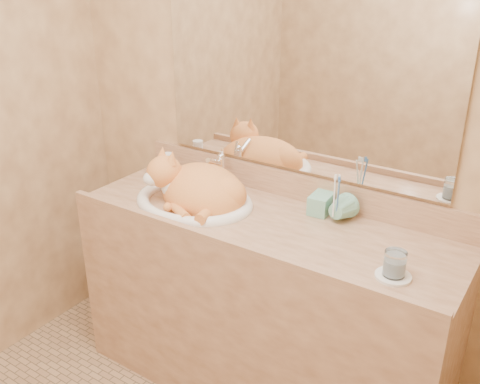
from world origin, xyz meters
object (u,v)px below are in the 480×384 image
Objects in this scene: vanity_counter at (261,307)px; soap_dispenser at (316,198)px; cat at (197,186)px; water_glass at (395,264)px; toothbrush_cup at (335,213)px; sink_basin at (193,185)px.

vanity_counter is 0.56m from soap_dispenser.
cat is at bearing -179.54° from vanity_counter.
water_glass is at bearing 9.21° from cat.
cat is 4.03× the size of toothbrush_cup.
cat is at bearing 91.75° from sink_basin.
water_glass is (0.32, -0.25, 0.00)m from toothbrush_cup.
sink_basin is 0.61m from toothbrush_cup.
soap_dispenser is at bearing 39.68° from vanity_counter.
toothbrush_cup is at bearing -10.39° from soap_dispenser.
sink_basin is at bearing -166.18° from toothbrush_cup.
cat is (-0.33, -0.00, 0.50)m from vanity_counter.
toothbrush_cup is (0.09, -0.01, -0.04)m from soap_dispenser.
vanity_counter is 18.44× the size of water_glass.
cat reaches higher than sink_basin.
toothbrush_cup is 1.23× the size of water_glass.
cat is 4.94× the size of water_glass.
sink_basin is at bearing -166.30° from soap_dispenser.
sink_basin is 0.92m from water_glass.
vanity_counter is 0.76m from water_glass.
sink_basin is at bearing -176.62° from vanity_counter.
toothbrush_cup reaches higher than vanity_counter.
sink_basin is 4.95× the size of toothbrush_cup.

